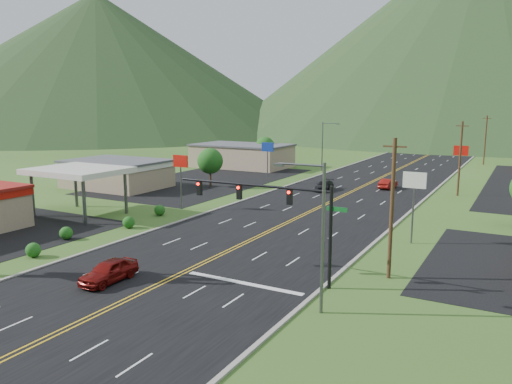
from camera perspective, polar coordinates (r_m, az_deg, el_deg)
The scene contains 23 objects.
ground at distance 29.77m, azimuth -22.55°, elevation -15.11°, with size 500.00×500.00×0.00m, color #2E4F1C.
road at distance 29.77m, azimuth -22.55°, elevation -15.11°, with size 20.00×460.00×0.04m, color black.
traffic_signal at distance 34.65m, azimuth 2.33°, elevation -1.53°, with size 13.10×0.43×7.00m.
streetlight_east at distance 29.25m, azimuth 7.08°, elevation -4.06°, with size 3.28×0.25×9.00m.
streetlight_west at distance 92.86m, azimuth 7.78°, elevation 5.56°, with size 3.28×0.25×9.00m.
gas_canopy at distance 58.57m, azimuth -19.65°, elevation 2.19°, with size 10.00×8.00×5.30m.
building_west_mid at distance 77.02m, azimuth -15.62°, elevation 2.20°, with size 14.40×10.40×4.10m.
building_west_far at distance 98.41m, azimuth -1.61°, elevation 4.19°, with size 18.40×11.40×4.50m.
pole_sign_west_a at distance 58.93m, azimuth -8.62°, elevation 2.89°, with size 2.00×0.18×6.40m.
pole_sign_west_b at distance 77.45m, azimuth 1.33°, elevation 4.68°, with size 2.00×0.18×6.40m.
pole_sign_east_a at distance 45.79m, azimuth 17.63°, elevation 0.49°, with size 2.00×0.18×6.40m.
pole_sign_east_b at distance 77.22m, azimuth 22.36°, elevation 3.92°, with size 2.00×0.18×6.40m.
tree_west_a at distance 74.64m, azimuth -5.27°, elevation 3.55°, with size 3.84×3.84×5.82m.
tree_west_b at distance 100.28m, azimuth 1.03°, elevation 5.24°, with size 3.84×3.84×5.82m.
utility_pole_a at distance 36.05m, azimuth 15.26°, elevation -1.75°, with size 1.60×0.28×10.00m.
utility_pole_b at distance 72.21m, azimuth 22.29°, elevation 3.61°, with size 1.60×0.28×10.00m.
utility_pole_c at distance 111.92m, azimuth 24.74°, elevation 5.46°, with size 1.60×0.28×10.00m.
utility_pole_d at distance 151.78m, azimuth 25.91°, elevation 6.34°, with size 1.60×0.28×10.00m.
mountain_n at distance 239.30m, azimuth 24.47°, elevation 16.42°, with size 220.00×220.00×85.00m, color #1C3317.
mountain_nw at distance 237.56m, azimuth -17.54°, elevation 13.86°, with size 190.00×190.00×60.00m, color #1C3317.
car_red_near at distance 36.56m, azimuth -16.47°, elevation -8.71°, with size 1.84×4.58×1.56m, color maroon.
car_dark_mid at distance 71.99m, azimuth 7.82°, elevation 0.69°, with size 1.95×4.79×1.39m, color black.
car_red_far at distance 75.56m, azimuth 14.84°, elevation 0.91°, with size 1.53×4.38×1.44m, color maroon.
Camera 1 is at (21.61, -16.40, 12.27)m, focal length 35.00 mm.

